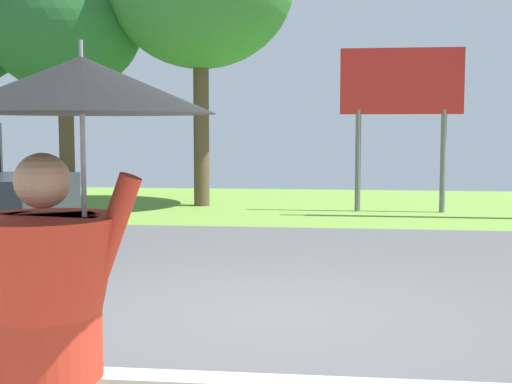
{
  "coord_description": "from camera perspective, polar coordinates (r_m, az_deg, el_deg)",
  "views": [
    {
      "loc": [
        0.6,
        -6.56,
        1.79
      ],
      "look_at": [
        -0.27,
        1.0,
        1.1
      ],
      "focal_mm": 48.94,
      "sensor_mm": 36.0,
      "label": 1
    }
  ],
  "objects": [
    {
      "name": "ground_plane",
      "position": [
        9.7,
        2.91,
        -5.75
      ],
      "size": [
        40.0,
        22.0,
        0.2
      ],
      "color": "#4C4C4F"
    },
    {
      "name": "tree_right_mid",
      "position": [
        17.48,
        -15.44,
        13.23
      ],
      "size": [
        3.71,
        3.71,
        6.0
      ],
      "color": "brown",
      "rests_on": "ground_plane"
    },
    {
      "name": "roadside_billboard",
      "position": [
        15.32,
        11.8,
        7.92
      ],
      "size": [
        2.6,
        0.12,
        3.5
      ],
      "color": "slate",
      "rests_on": "ground_plane"
    },
    {
      "name": "monk_pedestrian",
      "position": [
        2.9,
        -16.06,
        -8.48
      ],
      "size": [
        1.09,
        1.04,
        2.13
      ],
      "rotation": [
        0.0,
        0.0,
        0.08
      ],
      "color": "#B22D1E",
      "rests_on": "ground_plane"
    }
  ]
}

